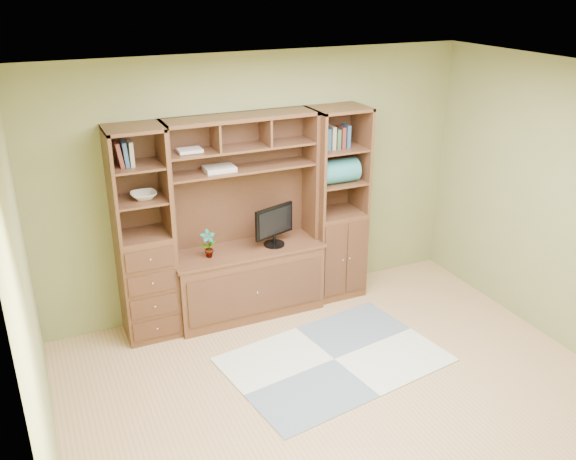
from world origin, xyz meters
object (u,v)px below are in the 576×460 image
left_tower (143,236)px  monitor (274,219)px  center_hutch (246,221)px  right_tower (337,205)px

left_tower → monitor: left_tower is taller
center_hutch → right_tower: same height
left_tower → right_tower: bearing=0.0°
left_tower → monitor: 1.28m
center_hutch → left_tower: size_ratio=1.00×
right_tower → monitor: right_tower is taller
right_tower → monitor: 0.75m
center_hutch → right_tower: (1.02, 0.04, 0.00)m
center_hutch → monitor: center_hutch is taller
center_hutch → monitor: (0.28, -0.03, -0.01)m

